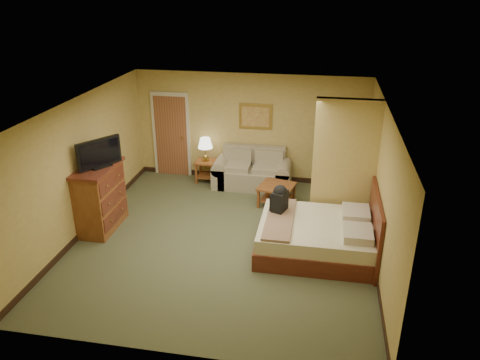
% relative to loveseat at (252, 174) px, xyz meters
% --- Properties ---
extents(floor, '(6.00, 6.00, 0.00)m').
position_rel_loveseat_xyz_m(floor, '(-0.13, -2.58, -0.30)').
color(floor, '#4C5134').
rests_on(floor, ground).
extents(ceiling, '(6.00, 6.00, 0.00)m').
position_rel_loveseat_xyz_m(ceiling, '(-0.13, -2.58, 2.30)').
color(ceiling, white).
rests_on(ceiling, back_wall).
extents(back_wall, '(5.50, 0.02, 2.60)m').
position_rel_loveseat_xyz_m(back_wall, '(-0.13, 0.42, 1.00)').
color(back_wall, tan).
rests_on(back_wall, floor).
extents(left_wall, '(0.02, 6.00, 2.60)m').
position_rel_loveseat_xyz_m(left_wall, '(-2.88, -2.58, 1.00)').
color(left_wall, tan).
rests_on(left_wall, floor).
extents(right_wall, '(0.02, 6.00, 2.60)m').
position_rel_loveseat_xyz_m(right_wall, '(2.62, -2.58, 1.00)').
color(right_wall, tan).
rests_on(right_wall, floor).
extents(partition, '(1.20, 0.15, 2.60)m').
position_rel_loveseat_xyz_m(partition, '(2.02, -1.65, 1.00)').
color(partition, tan).
rests_on(partition, floor).
extents(door, '(0.94, 0.16, 2.10)m').
position_rel_loveseat_xyz_m(door, '(-2.08, 0.39, 0.73)').
color(door, beige).
rests_on(door, floor).
extents(baseboard, '(5.50, 0.02, 0.12)m').
position_rel_loveseat_xyz_m(baseboard, '(-0.13, 0.41, -0.24)').
color(baseboard, black).
rests_on(baseboard, floor).
extents(loveseat, '(1.82, 0.85, 0.92)m').
position_rel_loveseat_xyz_m(loveseat, '(0.00, 0.00, 0.00)').
color(loveseat, '#9D9177').
rests_on(loveseat, floor).
extents(side_table, '(0.49, 0.49, 0.53)m').
position_rel_loveseat_xyz_m(side_table, '(-1.15, 0.07, 0.05)').
color(side_table, brown).
rests_on(side_table, floor).
extents(table_lamp, '(0.35, 0.35, 0.57)m').
position_rel_loveseat_xyz_m(table_lamp, '(-1.15, 0.07, 0.67)').
color(table_lamp, '#AA8D3E').
rests_on(table_lamp, side_table).
extents(coffee_table, '(0.85, 0.85, 0.46)m').
position_rel_loveseat_xyz_m(coffee_table, '(0.67, -0.90, 0.03)').
color(coffee_table, brown).
rests_on(coffee_table, floor).
extents(wall_picture, '(0.78, 0.04, 0.61)m').
position_rel_loveseat_xyz_m(wall_picture, '(0.00, 0.40, 1.30)').
color(wall_picture, '#B78E3F').
rests_on(wall_picture, back_wall).
extents(dresser, '(0.65, 1.23, 1.31)m').
position_rel_loveseat_xyz_m(dresser, '(-2.61, -2.54, 0.36)').
color(dresser, brown).
rests_on(dresser, floor).
extents(tv, '(0.54, 0.78, 0.55)m').
position_rel_loveseat_xyz_m(tv, '(-2.51, -2.54, 1.27)').
color(tv, black).
rests_on(tv, dresser).
extents(bed, '(2.15, 1.83, 1.18)m').
position_rel_loveseat_xyz_m(bed, '(1.68, -2.68, 0.02)').
color(bed, '#551F13').
rests_on(bed, floor).
extents(backpack, '(0.31, 0.37, 0.56)m').
position_rel_loveseat_xyz_m(backpack, '(0.88, -2.39, 0.57)').
color(backpack, black).
rests_on(backpack, bed).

